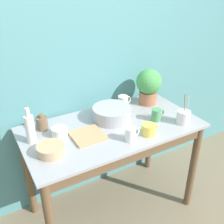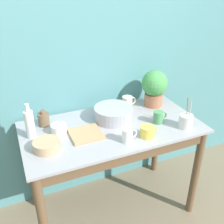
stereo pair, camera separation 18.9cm
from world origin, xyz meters
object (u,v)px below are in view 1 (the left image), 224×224
(bottle_short, at_px, (42,123))
(mug_green, at_px, (157,115))
(bowl_wash_large, at_px, (112,113))
(bottle_tall, at_px, (30,128))
(bowl_small_tan, at_px, (51,149))
(potted_plant, at_px, (149,85))
(mug_white, at_px, (131,134))
(utensil_cup, at_px, (183,117))
(mug_yellow, at_px, (149,129))
(mug_cream, at_px, (123,101))
(tray_board, at_px, (88,135))
(bowl_small_enamel_white, at_px, (60,132))

(bottle_short, bearing_deg, mug_green, -20.56)
(bowl_wash_large, height_order, bottle_tall, bottle_tall)
(bowl_small_tan, bearing_deg, potted_plant, 16.65)
(mug_white, distance_m, utensil_cup, 0.47)
(bowl_wash_large, xyz_separation_m, mug_white, (-0.03, -0.32, -0.00))
(utensil_cup, bearing_deg, mug_yellow, 179.86)
(mug_yellow, bearing_deg, bowl_wash_large, 110.51)
(potted_plant, bearing_deg, bowl_wash_large, -167.24)
(mug_cream, distance_m, utensil_cup, 0.52)
(bottle_tall, distance_m, mug_cream, 0.83)
(tray_board, bearing_deg, mug_cream, 30.60)
(bottle_short, relative_size, tray_board, 0.56)
(bowl_wash_large, height_order, bowl_small_enamel_white, bowl_wash_large)
(bowl_small_tan, relative_size, tray_board, 0.79)
(bottle_tall, bearing_deg, bowl_small_tan, -69.47)
(bowl_wash_large, bearing_deg, mug_white, -96.03)
(bowl_small_tan, distance_m, utensil_cup, 1.00)
(mug_green, bearing_deg, bowl_wash_large, 148.25)
(potted_plant, distance_m, mug_cream, 0.26)
(potted_plant, relative_size, bowl_small_tan, 1.77)
(tray_board, bearing_deg, potted_plant, 18.31)
(mug_cream, relative_size, mug_green, 1.11)
(bottle_short, height_order, tray_board, bottle_short)
(bottle_tall, relative_size, utensil_cup, 1.13)
(mug_green, xyz_separation_m, utensil_cup, (0.15, -0.14, 0.00))
(bottle_tall, height_order, bowl_small_enamel_white, bottle_tall)
(mug_cream, bearing_deg, utensil_cup, -61.29)
(bottle_tall, relative_size, mug_green, 2.29)
(bowl_small_tan, distance_m, tray_board, 0.29)
(tray_board, bearing_deg, utensil_cup, -14.77)
(mug_yellow, height_order, bowl_small_enamel_white, mug_yellow)
(mug_cream, relative_size, tray_board, 0.56)
(bowl_wash_large, height_order, utensil_cup, utensil_cup)
(bottle_short, distance_m, mug_green, 0.86)
(mug_yellow, height_order, mug_cream, mug_cream)
(potted_plant, relative_size, bottle_short, 2.50)
(potted_plant, bearing_deg, utensil_cup, -86.25)
(mug_green, relative_size, bowl_small_enamel_white, 1.01)
(bowl_wash_large, relative_size, bowl_small_enamel_white, 2.69)
(bowl_wash_large, relative_size, utensil_cup, 1.32)
(potted_plant, distance_m, bowl_small_tan, 1.02)
(bowl_small_enamel_white, bearing_deg, tray_board, -32.24)
(bottle_short, distance_m, utensil_cup, 1.05)
(bowl_small_tan, bearing_deg, utensil_cup, -7.08)
(mug_green, bearing_deg, potted_plant, 66.46)
(mug_yellow, height_order, utensil_cup, utensil_cup)
(bowl_small_tan, bearing_deg, bottle_short, 82.84)
(bowl_wash_large, height_order, bottle_short, bottle_short)
(bottle_tall, distance_m, utensil_cup, 1.11)
(bowl_wash_large, xyz_separation_m, utensil_cup, (0.44, -0.32, 0.00))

